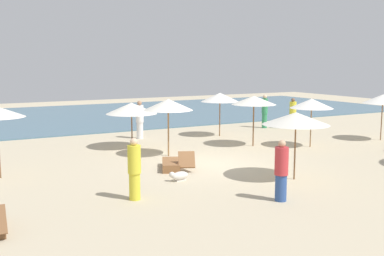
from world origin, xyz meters
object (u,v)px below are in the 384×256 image
(umbrella_2, at_px, (296,119))
(dog, at_px, (179,176))
(umbrella_5, at_px, (312,104))
(person_3, at_px, (265,111))
(person_0, at_px, (140,120))
(person_2, at_px, (293,114))
(umbrella_6, at_px, (383,99))
(person_1, at_px, (134,169))
(umbrella_1, at_px, (220,97))
(lounger_2, at_px, (172,164))
(umbrella_0, at_px, (254,100))
(umbrella_3, at_px, (131,108))
(umbrella_7, at_px, (168,105))
(person_5, at_px, (281,171))

(umbrella_2, height_order, dog, umbrella_2)
(umbrella_5, bearing_deg, person_3, 72.12)
(person_0, bearing_deg, person_2, -6.55)
(umbrella_6, height_order, person_1, umbrella_6)
(umbrella_2, relative_size, umbrella_5, 1.01)
(umbrella_1, height_order, person_3, umbrella_1)
(umbrella_1, relative_size, lounger_2, 1.23)
(umbrella_2, bearing_deg, umbrella_1, 73.71)
(umbrella_5, height_order, person_3, umbrella_5)
(person_0, bearing_deg, umbrella_5, -44.46)
(person_0, bearing_deg, person_1, -113.01)
(umbrella_0, xyz_separation_m, umbrella_5, (2.07, -1.43, -0.12))
(umbrella_2, xyz_separation_m, lounger_2, (-2.81, 3.16, -1.80))
(umbrella_5, bearing_deg, person_1, -159.17)
(umbrella_5, height_order, umbrella_6, umbrella_6)
(umbrella_1, distance_m, person_1, 11.41)
(umbrella_6, relative_size, person_1, 1.28)
(lounger_2, relative_size, person_3, 0.94)
(umbrella_3, bearing_deg, umbrella_6, -18.42)
(umbrella_3, bearing_deg, umbrella_5, -26.55)
(umbrella_2, relative_size, umbrella_7, 0.95)
(person_0, xyz_separation_m, dog, (-2.01, -8.18, -0.77))
(umbrella_0, xyz_separation_m, person_1, (-7.71, -5.15, -1.19))
(umbrella_5, height_order, lounger_2, umbrella_5)
(umbrella_0, height_order, umbrella_6, umbrella_0)
(umbrella_7, height_order, person_5, umbrella_7)
(umbrella_5, bearing_deg, umbrella_7, 169.31)
(umbrella_2, height_order, umbrella_5, umbrella_2)
(umbrella_2, height_order, person_5, umbrella_2)
(umbrella_0, distance_m, dog, 7.20)
(person_0, xyz_separation_m, person_1, (-3.99, -9.40, -0.08))
(umbrella_0, xyz_separation_m, lounger_2, (-5.18, -2.34, -1.88))
(umbrella_1, height_order, person_0, umbrella_1)
(person_1, bearing_deg, umbrella_7, 55.42)
(person_0, height_order, dog, person_0)
(umbrella_2, bearing_deg, umbrella_5, 42.61)
(umbrella_2, distance_m, umbrella_6, 9.50)
(umbrella_1, xyz_separation_m, umbrella_6, (6.19, -4.73, 0.02))
(umbrella_1, height_order, umbrella_7, umbrella_7)
(umbrella_3, height_order, person_0, umbrella_3)
(umbrella_2, distance_m, umbrella_3, 8.04)
(umbrella_0, distance_m, umbrella_6, 6.54)
(lounger_2, bearing_deg, umbrella_1, 45.46)
(umbrella_1, height_order, umbrella_6, umbrella_6)
(umbrella_0, relative_size, umbrella_5, 1.05)
(umbrella_5, bearing_deg, umbrella_0, 145.44)
(person_0, bearing_deg, umbrella_7, -97.60)
(umbrella_5, xyz_separation_m, person_5, (-6.33, -5.73, -1.09))
(person_3, relative_size, person_5, 1.12)
(umbrella_2, relative_size, person_1, 1.26)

